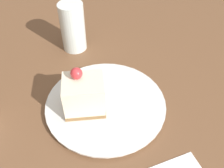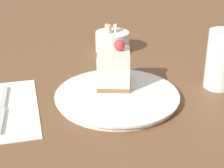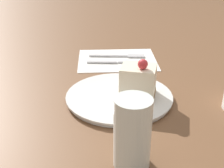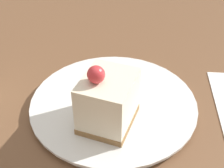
% 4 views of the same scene
% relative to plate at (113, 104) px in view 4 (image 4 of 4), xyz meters
% --- Properties ---
extents(ground_plane, '(4.00, 4.00, 0.00)m').
position_rel_plate_xyz_m(ground_plane, '(-0.01, -0.02, -0.01)').
color(ground_plane, brown).
extents(plate, '(0.25, 0.25, 0.01)m').
position_rel_plate_xyz_m(plate, '(0.00, 0.00, 0.00)').
color(plate, silver).
rests_on(plate, ground_plane).
extents(cake_slice, '(0.09, 0.10, 0.10)m').
position_rel_plate_xyz_m(cake_slice, '(0.01, 0.04, 0.04)').
color(cake_slice, olive).
rests_on(cake_slice, plate).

